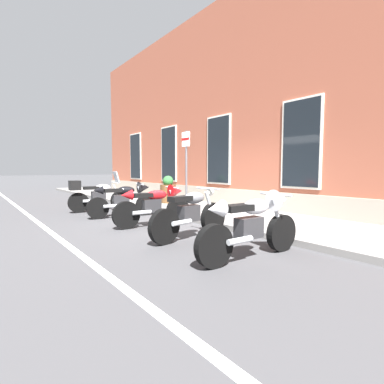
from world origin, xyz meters
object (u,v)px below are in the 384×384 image
at_px(motorcycle_white_sport, 255,222).
at_px(motorcycle_red_sport, 156,203).
at_px(motorcycle_black_sport, 125,198).
at_px(parking_sign, 186,159).
at_px(barrel_planter, 168,191).
at_px(motorcycle_grey_naked, 191,214).
at_px(motorcycle_silver_touring, 97,195).

bearing_deg(motorcycle_white_sport, motorcycle_red_sport, 177.79).
xyz_separation_m(motorcycle_black_sport, parking_sign, (0.76, 1.66, 1.13)).
relative_size(motorcycle_red_sport, barrel_planter, 2.00).
bearing_deg(motorcycle_white_sport, motorcycle_grey_naked, 179.67).
distance_m(motorcycle_white_sport, barrel_planter, 6.64).
relative_size(motorcycle_red_sport, parking_sign, 0.84).
relative_size(motorcycle_black_sport, motorcycle_white_sport, 0.97).
xyz_separation_m(motorcycle_white_sport, barrel_planter, (-6.18, 2.44, -0.01)).
xyz_separation_m(motorcycle_silver_touring, barrel_planter, (0.30, 2.62, 0.01)).
bearing_deg(motorcycle_black_sport, barrel_planter, 119.02).
height_order(motorcycle_grey_naked, motorcycle_white_sport, motorcycle_white_sport).
relative_size(motorcycle_silver_touring, motorcycle_red_sport, 0.99).
height_order(motorcycle_black_sport, motorcycle_white_sport, motorcycle_white_sport).
bearing_deg(motorcycle_black_sport, motorcycle_grey_naked, -1.56).
bearing_deg(parking_sign, motorcycle_black_sport, -114.54).
distance_m(motorcycle_grey_naked, motorcycle_white_sport, 1.63).
bearing_deg(motorcycle_black_sport, parking_sign, 65.46).
bearing_deg(parking_sign, motorcycle_silver_touring, -140.60).
bearing_deg(motorcycle_grey_naked, motorcycle_red_sport, 175.83).
height_order(motorcycle_red_sport, parking_sign, parking_sign).
xyz_separation_m(motorcycle_silver_touring, motorcycle_red_sport, (3.30, 0.30, 0.00)).
relative_size(motorcycle_silver_touring, motorcycle_white_sport, 0.96).
xyz_separation_m(motorcycle_silver_touring, motorcycle_grey_naked, (4.85, 0.19, -0.06)).
height_order(motorcycle_silver_touring, motorcycle_red_sport, motorcycle_silver_touring).
distance_m(motorcycle_silver_touring, parking_sign, 3.25).
height_order(motorcycle_red_sport, barrel_planter, barrel_planter).
xyz_separation_m(motorcycle_black_sport, barrel_planter, (-1.30, 2.34, 0.00)).
height_order(motorcycle_black_sport, motorcycle_red_sport, motorcycle_black_sport).
height_order(motorcycle_red_sport, motorcycle_grey_naked, motorcycle_red_sport).
bearing_deg(motorcycle_silver_touring, motorcycle_black_sport, 9.73).
xyz_separation_m(motorcycle_red_sport, motorcycle_grey_naked, (1.56, -0.11, -0.06)).
bearing_deg(motorcycle_silver_touring, parking_sign, 39.40).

